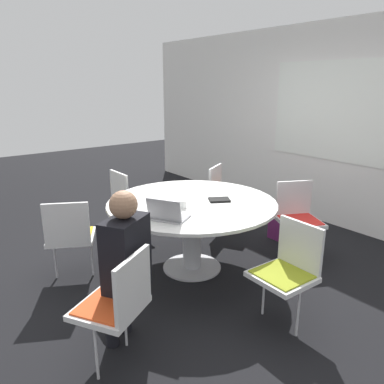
# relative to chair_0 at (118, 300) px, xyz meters

# --- Properties ---
(ground_plane) EXTENTS (16.00, 16.00, 0.00)m
(ground_plane) POSITION_rel_chair_0_xyz_m (-0.82, 1.28, -0.51)
(ground_plane) COLOR black
(wall_back) EXTENTS (8.00, 0.07, 2.70)m
(wall_back) POSITION_rel_chair_0_xyz_m (-0.82, 3.65, 0.84)
(wall_back) COLOR silver
(wall_back) RESTS_ON ground_plane
(conference_table) EXTENTS (1.73, 1.73, 0.75)m
(conference_table) POSITION_rel_chair_0_xyz_m (-0.82, 1.28, 0.10)
(conference_table) COLOR #B7B7BC
(conference_table) RESTS_ON ground_plane
(chair_0) EXTENTS (0.58, 0.59, 0.86)m
(chair_0) POSITION_rel_chair_0_xyz_m (0.00, 0.00, 0.00)
(chair_0) COLOR silver
(chair_0) RESTS_ON ground_plane
(chair_1) EXTENTS (0.45, 0.43, 0.86)m
(chair_1) POSITION_rel_chair_0_xyz_m (0.40, 1.30, 0.00)
(chair_1) COLOR silver
(chair_1) RESTS_ON ground_plane
(chair_2) EXTENTS (0.57, 0.58, 0.86)m
(chair_2) POSITION_rel_chair_0_xyz_m (-0.33, 2.39, 0.00)
(chair_2) COLOR silver
(chair_2) RESTS_ON ground_plane
(chair_3) EXTENTS (0.58, 0.59, 0.86)m
(chair_3) POSITION_rel_chair_0_xyz_m (-1.46, 2.31, 0.00)
(chair_3) COLOR silver
(chair_3) RESTS_ON ground_plane
(chair_4) EXTENTS (0.44, 0.42, 0.86)m
(chair_4) POSITION_rel_chair_0_xyz_m (-2.04, 1.20, 0.00)
(chair_4) COLOR silver
(chair_4) RESTS_ON ground_plane
(chair_5) EXTENTS (0.58, 0.59, 0.86)m
(chair_5) POSITION_rel_chair_0_xyz_m (-1.35, 0.18, 0.00)
(chair_5) COLOR silver
(chair_5) RESTS_ON ground_plane
(person_0) EXTENTS (0.37, 0.42, 1.21)m
(person_0) POSITION_rel_chair_0_xyz_m (-0.19, 0.17, 0.19)
(person_0) COLOR black
(person_0) RESTS_ON ground_plane
(laptop) EXTENTS (0.41, 0.38, 0.21)m
(laptop) POSITION_rel_chair_0_xyz_m (-0.53, 0.77, 0.29)
(laptop) COLOR #99999E
(laptop) RESTS_ON conference_table
(spiral_notebook) EXTENTS (0.24, 0.26, 0.02)m
(spiral_notebook) POSITION_rel_chair_0_xyz_m (-0.67, 1.51, 0.25)
(spiral_notebook) COLOR black
(spiral_notebook) RESTS_ON conference_table
(coffee_cup) EXTENTS (0.09, 0.09, 0.08)m
(coffee_cup) POSITION_rel_chair_0_xyz_m (-0.72, 1.08, 0.28)
(coffee_cup) COLOR white
(coffee_cup) RESTS_ON conference_table
(handbag) EXTENTS (0.36, 0.16, 0.28)m
(handbag) POSITION_rel_chair_0_xyz_m (-0.70, 2.63, -0.37)
(handbag) COLOR #661E56
(handbag) RESTS_ON ground_plane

